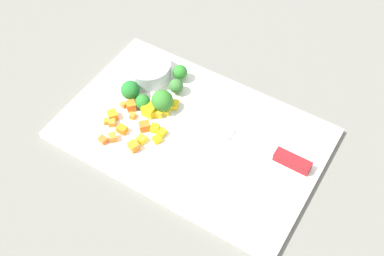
{
  "coord_description": "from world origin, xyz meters",
  "views": [
    {
      "loc": [
        -0.29,
        0.47,
        0.73
      ],
      "look_at": [
        0.0,
        0.0,
        0.02
      ],
      "focal_mm": 45.85,
      "sensor_mm": 36.0,
      "label": 1
    }
  ],
  "objects": [
    {
      "name": "carrot_dice_9",
      "position": [
        0.11,
        0.03,
        0.02
      ],
      "size": [
        0.01,
        0.01,
        0.01
      ],
      "primitive_type": "cube",
      "rotation": [
        0.0,
        0.0,
        0.29
      ],
      "color": "orange",
      "rests_on": "cutting_board"
    },
    {
      "name": "cutting_board",
      "position": [
        0.0,
        0.0,
        0.01
      ],
      "size": [
        0.47,
        0.3,
        0.01
      ],
      "primitive_type": "cube",
      "color": "white",
      "rests_on": "ground_plane"
    },
    {
      "name": "pepper_dice_5",
      "position": [
        0.07,
        -0.01,
        0.02
      ],
      "size": [
        0.02,
        0.02,
        0.01
      ],
      "primitive_type": "cube",
      "rotation": [
        0.0,
        0.0,
        0.25
      ],
      "color": "yellow",
      "rests_on": "cutting_board"
    },
    {
      "name": "pepper_dice_7",
      "position": [
        0.04,
        0.05,
        0.02
      ],
      "size": [
        0.02,
        0.02,
        0.01
      ],
      "primitive_type": "cube",
      "rotation": [
        0.0,
        0.0,
        2.68
      ],
      "color": "yellow",
      "rests_on": "cutting_board"
    },
    {
      "name": "broccoli_floret_0",
      "position": [
        0.09,
        -0.1,
        0.03
      ],
      "size": [
        0.03,
        0.03,
        0.03
      ],
      "color": "#87B66B",
      "rests_on": "cutting_board"
    },
    {
      "name": "prep_bowl",
      "position": [
        0.15,
        -0.07,
        0.03
      ],
      "size": [
        0.09,
        0.09,
        0.04
      ],
      "primitive_type": "cylinder",
      "color": "white",
      "rests_on": "cutting_board"
    },
    {
      "name": "pepper_dice_4",
      "position": [
        0.06,
        0.03,
        0.02
      ],
      "size": [
        0.02,
        0.02,
        0.01
      ],
      "primitive_type": "cube",
      "rotation": [
        0.0,
        0.0,
        1.83
      ],
      "color": "yellow",
      "rests_on": "cutting_board"
    },
    {
      "name": "carrot_dice_8",
      "position": [
        0.13,
        0.01,
        0.02
      ],
      "size": [
        0.02,
        0.02,
        0.02
      ],
      "primitive_type": "cube",
      "rotation": [
        0.0,
        0.0,
        2.4
      ],
      "color": "orange",
      "rests_on": "cutting_board"
    },
    {
      "name": "carrot_dice_3",
      "position": [
        0.11,
        0.07,
        0.02
      ],
      "size": [
        0.02,
        0.01,
        0.01
      ],
      "primitive_type": "cube",
      "rotation": [
        0.0,
        0.0,
        1.58
      ],
      "color": "orange",
      "rests_on": "cutting_board"
    },
    {
      "name": "carrot_dice_10",
      "position": [
        0.15,
        0.07,
        0.02
      ],
      "size": [
        0.01,
        0.01,
        0.01
      ],
      "primitive_type": "cube",
      "rotation": [
        0.0,
        0.0,
        0.83
      ],
      "color": "orange",
      "rests_on": "cutting_board"
    },
    {
      "name": "pepper_dice_0",
      "position": [
        0.07,
        0.07,
        0.02
      ],
      "size": [
        0.02,
        0.02,
        0.01
      ],
      "primitive_type": "cube",
      "rotation": [
        0.0,
        0.0,
        1.5
      ],
      "color": "yellow",
      "rests_on": "cutting_board"
    },
    {
      "name": "broccoli_floret_2",
      "position": [
        0.14,
        -0.01,
        0.03
      ],
      "size": [
        0.04,
        0.04,
        0.04
      ],
      "color": "#83B156",
      "rests_on": "cutting_board"
    },
    {
      "name": "pepper_dice_3",
      "position": [
        0.09,
        0.01,
        0.02
      ],
      "size": [
        0.02,
        0.02,
        0.02
      ],
      "primitive_type": "cube",
      "rotation": [
        0.0,
        0.0,
        1.56
      ],
      "color": "yellow",
      "rests_on": "cutting_board"
    },
    {
      "name": "pepper_dice_6",
      "position": [
        0.04,
        0.04,
        0.02
      ],
      "size": [
        0.01,
        0.02,
        0.01
      ],
      "primitive_type": "cube",
      "rotation": [
        0.0,
        0.0,
        1.53
      ],
      "color": "yellow",
      "rests_on": "cutting_board"
    },
    {
      "name": "carrot_dice_7",
      "position": [
        0.12,
        0.1,
        0.02
      ],
      "size": [
        0.02,
        0.01,
        0.01
      ],
      "primitive_type": "cube",
      "rotation": [
        0.0,
        0.0,
        1.36
      ],
      "color": "orange",
      "rests_on": "cutting_board"
    },
    {
      "name": "carrot_dice_4",
      "position": [
        0.11,
        0.09,
        0.02
      ],
      "size": [
        0.02,
        0.02,
        0.01
      ],
      "primitive_type": "cube",
      "rotation": [
        0.0,
        0.0,
        2.42
      ],
      "color": "orange",
      "rests_on": "cutting_board"
    },
    {
      "name": "broccoli_floret_4",
      "position": [
        0.08,
        -0.07,
        0.03
      ],
      "size": [
        0.03,
        0.03,
        0.03
      ],
      "color": "#85AF5D",
      "rests_on": "cutting_board"
    },
    {
      "name": "pepper_dice_2",
      "position": [
        0.06,
        -0.03,
        0.02
      ],
      "size": [
        0.02,
        0.02,
        0.01
      ],
      "primitive_type": "cube",
      "rotation": [
        0.0,
        0.0,
        0.35
      ],
      "color": "yellow",
      "rests_on": "cutting_board"
    },
    {
      "name": "chef_knife",
      "position": [
        -0.11,
        -0.03,
        0.02
      ],
      "size": [
        0.32,
        0.03,
        0.02
      ],
      "rotation": [
        0.0,
        0.0,
        6.28
      ],
      "color": "silver",
      "rests_on": "cutting_board"
    },
    {
      "name": "broccoli_floret_3",
      "position": [
        0.11,
        0.0,
        0.03
      ],
      "size": [
        0.03,
        0.03,
        0.03
      ],
      "color": "#94BB6C",
      "rests_on": "cutting_board"
    },
    {
      "name": "carrot_dice_2",
      "position": [
        0.07,
        0.09,
        0.02
      ],
      "size": [
        0.02,
        0.02,
        0.02
      ],
      "primitive_type": "cube",
      "rotation": [
        0.0,
        0.0,
        1.21
      ],
      "color": "orange",
      "rests_on": "cutting_board"
    },
    {
      "name": "pepper_dice_1",
      "position": [
        0.08,
        0.0,
        0.02
      ],
      "size": [
        0.02,
        0.02,
        0.01
      ],
      "primitive_type": "cube",
      "rotation": [
        0.0,
        0.0,
        0.37
      ],
      "color": "yellow",
      "rests_on": "cutting_board"
    },
    {
      "name": "carrot_dice_0",
      "position": [
        0.08,
        0.04,
        0.02
      ],
      "size": [
        0.03,
        0.03,
        0.02
      ],
      "primitive_type": "cube",
      "rotation": [
        0.0,
        0.0,
        0.83
      ],
      "color": "orange",
      "rests_on": "cutting_board"
    },
    {
      "name": "carrot_dice_6",
      "position": [
        0.14,
        0.02,
        0.02
      ],
      "size": [
        0.01,
        0.01,
        0.01
      ],
      "primitive_type": "cube",
      "rotation": [
        0.0,
        0.0,
        1.44
      ],
      "color": "orange",
      "rests_on": "cutting_board"
    },
    {
      "name": "broccoli_floret_1",
      "position": [
        0.07,
        -0.02,
        0.04
      ],
      "size": [
        0.04,
        0.04,
        0.05
      ],
      "color": "#8CAE65",
      "rests_on": "cutting_board"
    },
    {
      "name": "ground_plane",
      "position": [
        0.0,
        0.0,
        0.0
      ],
      "size": [
        4.0,
        4.0,
        0.0
      ],
      "primitive_type": "plane",
      "color": "slate"
    },
    {
      "name": "carrot_dice_1",
      "position": [
        0.14,
        0.05,
        0.02
      ],
      "size": [
        0.03,
        0.03,
        0.01
      ],
      "primitive_type": "cube",
      "rotation": [
        0.0,
        0.0,
        2.46
      ],
      "color": "orange",
      "rests_on": "cutting_board"
    },
    {
      "name": "carrot_dice_5",
      "position": [
        0.13,
        0.06,
        0.02
      ],
      "size": [
        0.02,
        0.02,
        0.01
      ],
      "primitive_type": "cube",
      "rotation": [
        0.0,
        0.0,
        2.2
      ],
      "color": "orange",
      "rests_on": "cutting_board"
    }
  ]
}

